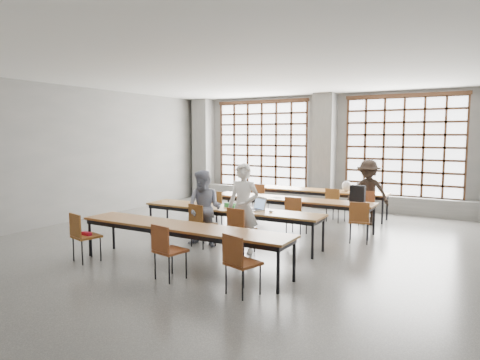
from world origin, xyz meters
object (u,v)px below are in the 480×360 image
plastic_bag (347,186)px  red_pouch (86,234)px  chair_near_mid (166,246)px  green_box (230,205)px  chair_back_mid (334,201)px  chair_near_right (239,258)px  student_female (205,208)px  student_back (368,192)px  chair_mid_left (219,204)px  laptop_front (257,207)px  student_male (243,208)px  chair_back_left (259,196)px  phone (235,209)px  desk_row_b (290,201)px  chair_front_right (240,226)px  laptop_back (363,190)px  mouse (271,211)px  desk_row_a (314,192)px  chair_mid_right (359,218)px  chair_front_left (200,221)px  chair_near_left (82,232)px  chair_mid_centre (295,212)px  desk_row_c (230,211)px  chair_back_right (367,204)px  backpack (358,194)px  desk_row_d (182,229)px

plastic_bag → red_pouch: size_ratio=1.43×
chair_near_mid → green_box: size_ratio=3.52×
chair_back_mid → red_pouch: 6.22m
chair_near_right → student_female: student_female is taller
green_box → student_back: bearing=56.8°
chair_mid_left → laptop_front: 2.05m
chair_near_mid → plastic_bag: 6.42m
chair_near_right → student_male: size_ratio=0.51×
chair_back_left → phone: 3.45m
desk_row_b → student_male: student_male is taller
chair_front_right → laptop_back: bearing=75.2°
student_male → mouse: 0.60m
desk_row_a → chair_mid_right: size_ratio=4.55×
chair_front_left → plastic_bag: plastic_bag is taller
chair_near_left → chair_front_right: bearing=41.3°
student_male → green_box: 0.87m
chair_mid_centre → chair_mid_right: 1.42m
chair_back_mid → chair_near_right: size_ratio=1.00×
laptop_front → plastic_bag: plastic_bag is taller
chair_front_left → mouse: chair_front_left is taller
chair_mid_centre → green_box: chair_mid_centre is taller
desk_row_c → chair_near_right: (1.66, -2.50, -0.13)m
chair_back_left → chair_back_right: size_ratio=1.00×
desk_row_b → chair_mid_right: 1.93m
student_back → green_box: bearing=-118.2°
phone → student_back: bearing=61.1°
chair_mid_centre → chair_front_right: (-0.34, -1.90, 0.00)m
desk_row_c → phone: 0.22m
desk_row_c → green_box: bearing=122.0°
chair_back_right → chair_front_left: same height
chair_near_mid → student_female: bearing=108.5°
chair_mid_left → chair_front_right: (1.67, -1.90, 0.00)m
chair_back_left → chair_back_right: (3.00, 0.00, 0.00)m
desk_row_a → chair_near_right: (1.21, -6.28, -0.13)m
desk_row_b → desk_row_c: 1.98m
desk_row_b → chair_mid_left: 1.74m
chair_back_mid → chair_near_mid: 5.72m
student_back → backpack: bearing=-81.4°
chair_near_right → desk_row_d: bearing=157.0°
desk_row_a → student_female: 4.35m
phone → chair_mid_right: bearing=32.4°
green_box → red_pouch: (-1.47, -2.50, -0.28)m
desk_row_d → laptop_front: size_ratio=8.77×
student_male → plastic_bag: size_ratio=5.98×
desk_row_c → chair_mid_right: 2.68m
chair_mid_right → student_female: student_female is taller
chair_mid_left → backpack: 3.31m
chair_mid_centre → chair_front_right: 1.93m
chair_back_left → chair_front_right: (1.53, -3.79, 0.00)m
laptop_back → red_pouch: (-3.30, -6.32, -0.29)m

